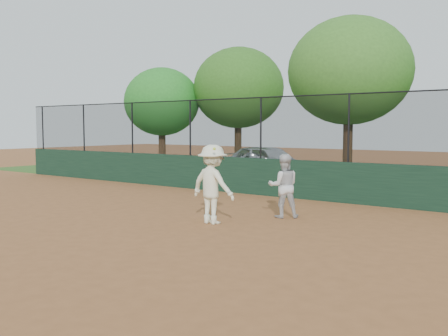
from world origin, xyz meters
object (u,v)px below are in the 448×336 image
Objects in this scene: tree_1 at (238,88)px; tree_0 at (162,102)px; parked_car at (268,162)px; tree_2 at (349,71)px; player_second at (284,186)px; player_main at (213,184)px.

tree_0 is at bearing -152.38° from tree_1.
parked_car is 0.69× the size of tree_2.
parked_car is 8.81m from player_second.
player_second is (4.89, -7.33, 0.04)m from parked_car.
tree_1 is (3.40, 1.78, 0.64)m from tree_0.
tree_2 is (-1.41, 7.41, 3.53)m from player_second.
tree_2 is at bearing -17.64° from tree_1.
player_main is 13.48m from tree_1.
player_main is at bearing -41.95° from tree_0.
player_main is 0.35× the size of tree_0.
tree_0 reaches higher than player_second.
tree_0 reaches higher than player_main.
player_second is 12.78m from tree_1.
parked_car is 0.85× the size of tree_0.
player_second is 1.88m from player_main.
player_main is at bearing 22.82° from player_second.
tree_1 reaches higher than parked_car.
parked_car is 5.00m from tree_1.
parked_car is 6.98m from tree_0.
parked_car is at bearing -178.76° from tree_2.
player_second is 0.26× the size of tree_1.
tree_0 is 0.85× the size of tree_1.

